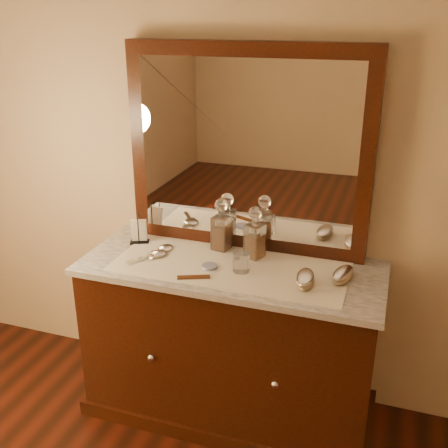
{
  "coord_description": "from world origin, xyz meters",
  "views": [
    {
      "loc": [
        0.7,
        -0.2,
        1.97
      ],
      "look_at": [
        0.0,
        1.85,
        1.1
      ],
      "focal_mm": 42.52,
      "sensor_mm": 36.0,
      "label": 1
    }
  ],
  "objects_px": {
    "hand_mirror_outer": "(164,249)",
    "mirror_frame": "(247,150)",
    "brush_far": "(343,275)",
    "brush_near": "(305,279)",
    "pin_dish": "(209,266)",
    "comb": "(194,277)",
    "napkin_rack": "(139,232)",
    "decanter_right": "(255,238)",
    "dresser_cabinet": "(230,344)",
    "decanter_left": "(221,230)",
    "hand_mirror_inner": "(153,255)"
  },
  "relations": [
    {
      "from": "napkin_rack",
      "to": "pin_dish",
      "type": "bearing_deg",
      "value": -20.35
    },
    {
      "from": "comb",
      "to": "brush_far",
      "type": "height_order",
      "value": "brush_far"
    },
    {
      "from": "comb",
      "to": "dresser_cabinet",
      "type": "bearing_deg",
      "value": 34.36
    },
    {
      "from": "brush_far",
      "to": "hand_mirror_outer",
      "type": "height_order",
      "value": "brush_far"
    },
    {
      "from": "napkin_rack",
      "to": "hand_mirror_outer",
      "type": "bearing_deg",
      "value": -20.53
    },
    {
      "from": "decanter_right",
      "to": "hand_mirror_inner",
      "type": "distance_m",
      "value": 0.5
    },
    {
      "from": "comb",
      "to": "brush_far",
      "type": "bearing_deg",
      "value": -5.47
    },
    {
      "from": "pin_dish",
      "to": "napkin_rack",
      "type": "bearing_deg",
      "value": 159.65
    },
    {
      "from": "comb",
      "to": "hand_mirror_inner",
      "type": "distance_m",
      "value": 0.31
    },
    {
      "from": "decanter_left",
      "to": "pin_dish",
      "type": "bearing_deg",
      "value": -85.83
    },
    {
      "from": "dresser_cabinet",
      "to": "brush_far",
      "type": "bearing_deg",
      "value": 2.04
    },
    {
      "from": "pin_dish",
      "to": "hand_mirror_inner",
      "type": "distance_m",
      "value": 0.3
    },
    {
      "from": "mirror_frame",
      "to": "hand_mirror_outer",
      "type": "xyz_separation_m",
      "value": [
        -0.37,
        -0.2,
        -0.49
      ]
    },
    {
      "from": "brush_far",
      "to": "pin_dish",
      "type": "bearing_deg",
      "value": -172.42
    },
    {
      "from": "brush_far",
      "to": "dresser_cabinet",
      "type": "bearing_deg",
      "value": -177.96
    },
    {
      "from": "comb",
      "to": "brush_far",
      "type": "xyz_separation_m",
      "value": [
        0.64,
        0.2,
        0.02
      ]
    },
    {
      "from": "brush_near",
      "to": "brush_far",
      "type": "distance_m",
      "value": 0.18
    },
    {
      "from": "decanter_right",
      "to": "hand_mirror_inner",
      "type": "xyz_separation_m",
      "value": [
        -0.47,
        -0.15,
        -0.09
      ]
    },
    {
      "from": "comb",
      "to": "hand_mirror_outer",
      "type": "bearing_deg",
      "value": 115.42
    },
    {
      "from": "mirror_frame",
      "to": "comb",
      "type": "height_order",
      "value": "mirror_frame"
    },
    {
      "from": "pin_dish",
      "to": "decanter_left",
      "type": "distance_m",
      "value": 0.24
    },
    {
      "from": "decanter_left",
      "to": "hand_mirror_outer",
      "type": "xyz_separation_m",
      "value": [
        -0.27,
        -0.12,
        -0.09
      ]
    },
    {
      "from": "brush_near",
      "to": "hand_mirror_outer",
      "type": "height_order",
      "value": "brush_near"
    },
    {
      "from": "napkin_rack",
      "to": "decanter_right",
      "type": "relative_size",
      "value": 0.56
    },
    {
      "from": "decanter_left",
      "to": "brush_far",
      "type": "distance_m",
      "value": 0.64
    },
    {
      "from": "hand_mirror_outer",
      "to": "comb",
      "type": "bearing_deg",
      "value": -41.66
    },
    {
      "from": "brush_far",
      "to": "hand_mirror_outer",
      "type": "distance_m",
      "value": 0.89
    },
    {
      "from": "napkin_rack",
      "to": "hand_mirror_inner",
      "type": "xyz_separation_m",
      "value": [
        0.15,
        -0.14,
        -0.05
      ]
    },
    {
      "from": "dresser_cabinet",
      "to": "pin_dish",
      "type": "xyz_separation_m",
      "value": [
        -0.09,
        -0.06,
        0.45
      ]
    },
    {
      "from": "mirror_frame",
      "to": "brush_near",
      "type": "bearing_deg",
      "value": -41.12
    },
    {
      "from": "decanter_right",
      "to": "hand_mirror_inner",
      "type": "bearing_deg",
      "value": -161.76
    },
    {
      "from": "dresser_cabinet",
      "to": "decanter_right",
      "type": "distance_m",
      "value": 0.56
    },
    {
      "from": "pin_dish",
      "to": "decanter_left",
      "type": "height_order",
      "value": "decanter_left"
    },
    {
      "from": "dresser_cabinet",
      "to": "decanter_left",
      "type": "height_order",
      "value": "decanter_left"
    },
    {
      "from": "dresser_cabinet",
      "to": "hand_mirror_outer",
      "type": "height_order",
      "value": "hand_mirror_outer"
    },
    {
      "from": "brush_far",
      "to": "hand_mirror_outer",
      "type": "bearing_deg",
      "value": 178.45
    },
    {
      "from": "comb",
      "to": "mirror_frame",
      "type": "bearing_deg",
      "value": 51.77
    },
    {
      "from": "napkin_rack",
      "to": "decanter_right",
      "type": "distance_m",
      "value": 0.62
    },
    {
      "from": "pin_dish",
      "to": "decanter_left",
      "type": "xyz_separation_m",
      "value": [
        -0.02,
        0.22,
        0.1
      ]
    },
    {
      "from": "brush_near",
      "to": "decanter_left",
      "type": "bearing_deg",
      "value": 153.4
    },
    {
      "from": "comb",
      "to": "hand_mirror_outer",
      "type": "distance_m",
      "value": 0.34
    },
    {
      "from": "comb",
      "to": "hand_mirror_outer",
      "type": "height_order",
      "value": "hand_mirror_outer"
    },
    {
      "from": "mirror_frame",
      "to": "pin_dish",
      "type": "distance_m",
      "value": 0.58
    },
    {
      "from": "mirror_frame",
      "to": "brush_near",
      "type": "xyz_separation_m",
      "value": [
        0.37,
        -0.32,
        -0.47
      ]
    },
    {
      "from": "mirror_frame",
      "to": "decanter_left",
      "type": "bearing_deg",
      "value": -139.54
    },
    {
      "from": "hand_mirror_inner",
      "to": "dresser_cabinet",
      "type": "bearing_deg",
      "value": 5.43
    },
    {
      "from": "napkin_rack",
      "to": "brush_far",
      "type": "bearing_deg",
      "value": -4.66
    },
    {
      "from": "pin_dish",
      "to": "hand_mirror_inner",
      "type": "relative_size",
      "value": 0.36
    },
    {
      "from": "decanter_right",
      "to": "brush_near",
      "type": "bearing_deg",
      "value": -34.27
    },
    {
      "from": "hand_mirror_outer",
      "to": "mirror_frame",
      "type": "bearing_deg",
      "value": 28.76
    }
  ]
}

